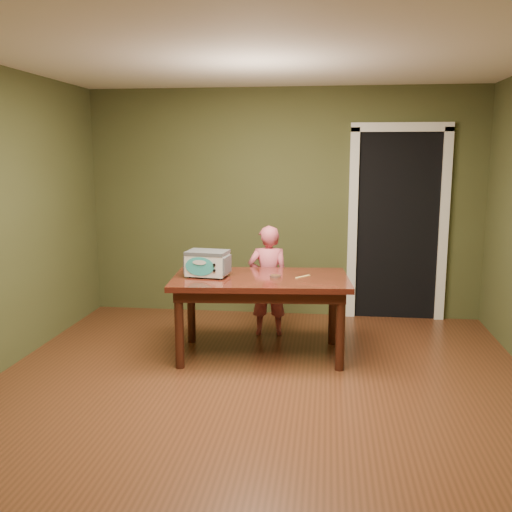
% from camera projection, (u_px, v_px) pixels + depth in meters
% --- Properties ---
extents(floor, '(5.00, 5.00, 0.00)m').
position_uv_depth(floor, '(255.00, 402.00, 4.33)').
color(floor, '#582D19').
rests_on(floor, ground).
extents(room_shell, '(4.52, 5.02, 2.61)m').
position_uv_depth(room_shell, '(255.00, 176.00, 4.03)').
color(room_shell, '#424726').
rests_on(room_shell, ground).
extents(doorway, '(1.10, 0.66, 2.25)m').
position_uv_depth(doorway, '(395.00, 223.00, 6.70)').
color(doorway, black).
rests_on(doorway, ground).
extents(dining_table, '(1.67, 1.04, 0.75)m').
position_uv_depth(dining_table, '(261.00, 287.00, 5.24)').
color(dining_table, '#34110B').
rests_on(dining_table, floor).
extents(toy_oven, '(0.41, 0.30, 0.24)m').
position_uv_depth(toy_oven, '(207.00, 263.00, 5.21)').
color(toy_oven, '#4C4F54').
rests_on(toy_oven, dining_table).
extents(baking_pan, '(0.10, 0.10, 0.02)m').
position_uv_depth(baking_pan, '(275.00, 276.00, 5.20)').
color(baking_pan, silver).
rests_on(baking_pan, dining_table).
extents(spatula, '(0.14, 0.15, 0.01)m').
position_uv_depth(spatula, '(303.00, 277.00, 5.21)').
color(spatula, tan).
rests_on(spatula, dining_table).
extents(child, '(0.45, 0.32, 1.15)m').
position_uv_depth(child, '(268.00, 281.00, 5.88)').
color(child, '#D35668').
rests_on(child, floor).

